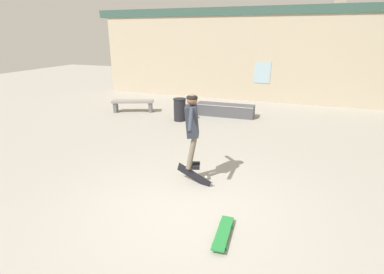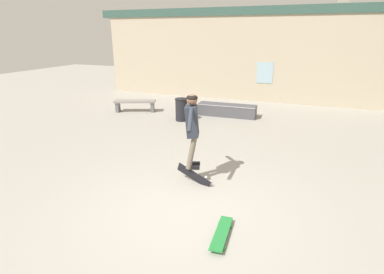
{
  "view_description": "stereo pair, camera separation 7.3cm",
  "coord_description": "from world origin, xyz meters",
  "views": [
    {
      "loc": [
        1.7,
        -4.32,
        2.92
      ],
      "look_at": [
        -0.25,
        0.95,
        0.97
      ],
      "focal_mm": 28.0,
      "sensor_mm": 36.0,
      "label": 1
    },
    {
      "loc": [
        1.77,
        -4.3,
        2.92
      ],
      "look_at": [
        -0.25,
        0.95,
        0.97
      ],
      "focal_mm": 28.0,
      "sensor_mm": 36.0,
      "label": 2
    }
  ],
  "objects": [
    {
      "name": "building_backdrop",
      "position": [
        0.02,
        9.43,
        2.07
      ],
      "size": [
        16.39,
        0.52,
        4.9
      ],
      "color": "#B7A88E",
      "rests_on": "ground_plane"
    },
    {
      "name": "park_bench",
      "position": [
        -4.43,
        5.61,
        0.33
      ],
      "size": [
        1.64,
        0.98,
        0.46
      ],
      "rotation": [
        0.0,
        0.0,
        0.38
      ],
      "color": "gray",
      "rests_on": "ground_plane"
    },
    {
      "name": "trash_bin",
      "position": [
        -2.24,
        5.1,
        0.42
      ],
      "size": [
        0.45,
        0.45,
        0.79
      ],
      "color": "black",
      "rests_on": "ground_plane"
    },
    {
      "name": "skater",
      "position": [
        -0.25,
        0.95,
        1.22
      ],
      "size": [
        0.45,
        1.27,
        1.52
      ],
      "rotation": [
        0.0,
        0.0,
        0.29
      ],
      "color": "#282D38"
    },
    {
      "name": "skateboard_flipping",
      "position": [
        -0.18,
        0.88,
        0.16
      ],
      "size": [
        0.79,
        0.21,
        0.45
      ],
      "rotation": [
        0.0,
        0.0,
        -0.15
      ],
      "color": "black"
    },
    {
      "name": "skate_ledge",
      "position": [
        -0.9,
        6.27,
        0.22
      ],
      "size": [
        2.16,
        0.64,
        0.44
      ],
      "rotation": [
        0.0,
        0.0,
        0.03
      ],
      "color": "#4C4C51",
      "rests_on": "ground_plane"
    },
    {
      "name": "skateboard_resting",
      "position": [
        0.83,
        -0.6,
        0.07
      ],
      "size": [
        0.26,
        0.87,
        0.08
      ],
      "rotation": [
        0.0,
        0.0,
        1.63
      ],
      "color": "#237F38",
      "rests_on": "ground_plane"
    },
    {
      "name": "ground_plane",
      "position": [
        0.0,
        0.0,
        0.0
      ],
      "size": [
        40.0,
        40.0,
        0.0
      ],
      "primitive_type": "plane",
      "color": "#A39E93"
    }
  ]
}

